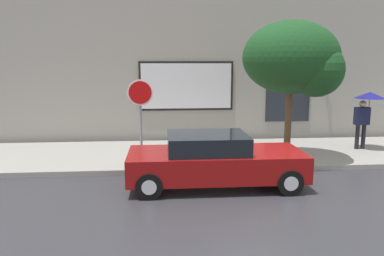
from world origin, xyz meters
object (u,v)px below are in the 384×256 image
at_px(fire_hydrant, 220,149).
at_px(street_tree, 296,60).
at_px(pedestrian_with_umbrella, 367,104).
at_px(parked_car, 214,160).
at_px(stop_sign, 140,105).

xyz_separation_m(fire_hydrant, street_tree, (2.30, 0.07, 2.69)).
height_order(fire_hydrant, street_tree, street_tree).
bearing_deg(pedestrian_with_umbrella, fire_hydrant, -166.95).
distance_m(parked_car, street_tree, 4.23).
relative_size(parked_car, street_tree, 1.04).
distance_m(parked_car, pedestrian_with_umbrella, 6.66).
height_order(pedestrian_with_umbrella, street_tree, street_tree).
xyz_separation_m(parked_car, fire_hydrant, (0.45, 1.87, -0.14)).
relative_size(pedestrian_with_umbrella, street_tree, 0.47).
height_order(fire_hydrant, stop_sign, stop_sign).
xyz_separation_m(fire_hydrant, pedestrian_with_umbrella, (5.34, 1.24, 1.21)).
xyz_separation_m(fire_hydrant, stop_sign, (-2.39, -0.24, 1.40)).
bearing_deg(street_tree, pedestrian_with_umbrella, 21.03).
bearing_deg(fire_hydrant, stop_sign, -174.35).
bearing_deg(fire_hydrant, pedestrian_with_umbrella, 13.05).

